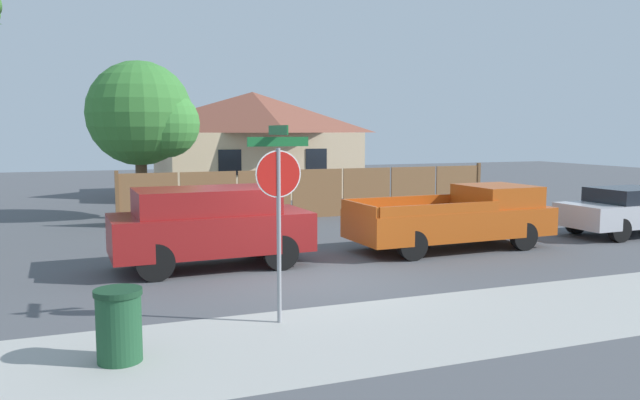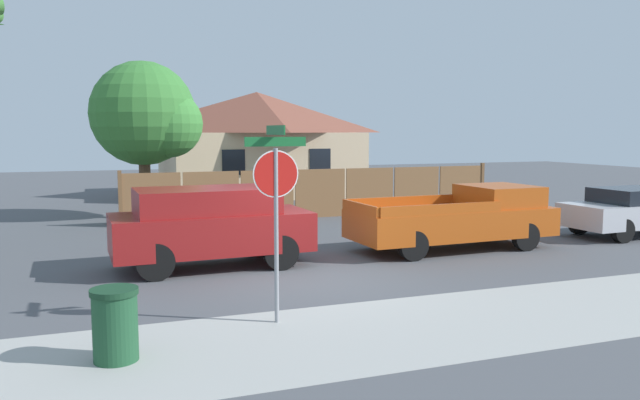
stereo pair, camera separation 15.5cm
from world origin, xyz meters
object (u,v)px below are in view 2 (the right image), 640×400
object	(u,v)px
oak_tree	(148,116)
stop_sign	(276,189)
orange_pickup	(459,218)
parked_sedan	(636,210)
house	(257,141)
trash_bin	(115,324)
red_suv	(211,224)

from	to	relation	value
oak_tree	stop_sign	size ratio (longest dim) A/B	1.74
orange_pickup	parked_sedan	size ratio (longest dim) A/B	1.19
orange_pickup	stop_sign	bearing A→B (deg)	-146.39
orange_pickup	parked_sedan	distance (m)	6.09
house	stop_sign	world-z (taller)	house
parked_sedan	trash_bin	bearing A→B (deg)	-162.03
oak_tree	orange_pickup	size ratio (longest dim) A/B	1.01
trash_bin	red_suv	bearing A→B (deg)	66.90
house	trash_bin	distance (m)	22.78
red_suv	orange_pickup	xyz separation A→B (m)	(6.54, 0.01, -0.18)
house	stop_sign	bearing A→B (deg)	-103.82
red_suv	orange_pickup	distance (m)	6.54
house	trash_bin	bearing A→B (deg)	-109.47
house	oak_tree	world-z (taller)	oak_tree
red_suv	trash_bin	xyz separation A→B (m)	(-2.28, -5.34, -0.49)
house	oak_tree	xyz separation A→B (m)	(-5.80, -7.35, 1.02)
parked_sedan	stop_sign	size ratio (longest dim) A/B	1.45
parked_sedan	trash_bin	size ratio (longest dim) A/B	4.62
red_suv	trash_bin	bearing A→B (deg)	-114.82
red_suv	oak_tree	bearing A→B (deg)	91.70
red_suv	orange_pickup	world-z (taller)	red_suv
house	parked_sedan	xyz separation A→B (m)	(7.35, -16.05, -1.84)
trash_bin	stop_sign	bearing A→B (deg)	19.26
red_suv	parked_sedan	size ratio (longest dim) A/B	0.97
house	orange_pickup	bearing A→B (deg)	-85.53
oak_tree	red_suv	distance (m)	9.10
house	red_suv	xyz separation A→B (m)	(-5.28, -16.05, -1.59)
red_suv	orange_pickup	bearing A→B (deg)	-1.66
oak_tree	trash_bin	distance (m)	14.49
oak_tree	orange_pickup	distance (m)	11.54
oak_tree	parked_sedan	world-z (taller)	oak_tree
red_suv	house	bearing A→B (deg)	70.05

